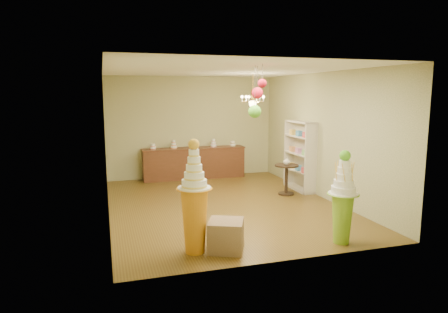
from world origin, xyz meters
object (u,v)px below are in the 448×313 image
object	(u,v)px
pedestal_green	(343,206)
sideboard	(194,162)
round_table	(286,175)
pedestal_orange	(195,210)

from	to	relation	value
pedestal_green	sideboard	xyz separation A→B (m)	(-1.24, 5.82, -0.17)
round_table	sideboard	bearing A→B (deg)	124.84
sideboard	round_table	size ratio (longest dim) A/B	4.02
pedestal_orange	sideboard	world-z (taller)	pedestal_orange
pedestal_green	pedestal_orange	xyz separation A→B (m)	(-2.46, 0.32, 0.04)
pedestal_green	sideboard	bearing A→B (deg)	102.00
pedestal_green	pedestal_orange	bearing A→B (deg)	172.69
sideboard	pedestal_green	bearing A→B (deg)	-78.00
pedestal_green	sideboard	world-z (taller)	pedestal_green
sideboard	round_table	xyz separation A→B (m)	(1.78, -2.56, 0.01)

